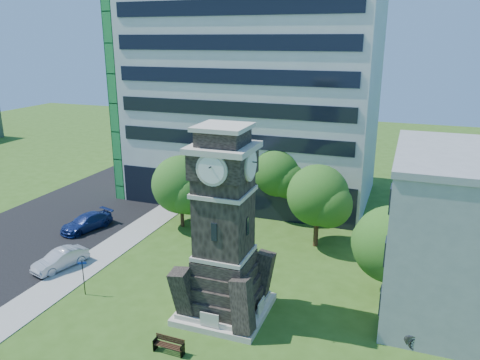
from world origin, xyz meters
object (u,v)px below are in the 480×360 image
at_px(car_east_lot, 448,330).
at_px(park_bench, 169,344).
at_px(clock_tower, 224,237).
at_px(car_street_mid, 60,259).
at_px(street_sign, 83,274).
at_px(car_street_north, 86,222).

relative_size(car_east_lot, park_bench, 3.06).
relative_size(clock_tower, car_street_mid, 2.84).
bearing_deg(car_street_mid, clock_tower, 10.86).
bearing_deg(street_sign, clock_tower, -16.10).
distance_m(park_bench, street_sign, 9.21).
bearing_deg(clock_tower, park_bench, -106.11).
bearing_deg(car_street_mid, park_bench, -9.76).
bearing_deg(car_street_north, street_sign, -36.02).
xyz_separation_m(car_street_north, car_east_lot, (30.41, -6.55, 0.05)).
bearing_deg(car_east_lot, park_bench, 103.79).
xyz_separation_m(clock_tower, car_street_north, (-17.08, 8.18, -4.56)).
bearing_deg(clock_tower, car_street_north, 154.42).
xyz_separation_m(car_street_mid, park_bench, (12.71, -6.09, -0.21)).
height_order(car_east_lot, street_sign, street_sign).
relative_size(car_street_north, park_bench, 2.73).
bearing_deg(clock_tower, car_east_lot, 6.94).
bearing_deg(street_sign, car_east_lot, -16.67).
distance_m(clock_tower, car_street_north, 19.48).
xyz_separation_m(car_east_lot, park_bench, (-14.74, -6.48, -0.28)).
xyz_separation_m(car_street_mid, car_street_north, (-2.96, 6.95, 0.01)).
bearing_deg(car_street_north, car_east_lot, 4.73).
height_order(clock_tower, car_east_lot, clock_tower).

